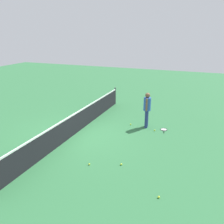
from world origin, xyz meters
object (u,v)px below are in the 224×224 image
at_px(tennis_racket_near_player, 164,130).
at_px(tennis_ball_midcourt, 131,124).
at_px(tennis_ball_by_net, 121,164).
at_px(tennis_ball_near_player, 159,197).
at_px(player_near_side, 147,107).
at_px(tennis_ball_stray_left, 89,164).
at_px(tennis_ball_baseline, 155,130).

bearing_deg(tennis_racket_near_player, tennis_ball_midcourt, 89.32).
bearing_deg(tennis_ball_midcourt, tennis_ball_by_net, -167.37).
relative_size(tennis_ball_near_player, tennis_ball_midcourt, 1.00).
height_order(player_near_side, tennis_ball_near_player, player_near_side).
bearing_deg(player_near_side, tennis_ball_near_player, -162.11).
bearing_deg(tennis_ball_stray_left, tennis_ball_near_player, -107.91).
bearing_deg(tennis_ball_baseline, tennis_ball_stray_left, 158.93).
height_order(tennis_ball_by_net, tennis_ball_baseline, same).
xyz_separation_m(tennis_racket_near_player, tennis_ball_stray_left, (-4.08, 1.85, 0.02)).
height_order(tennis_ball_midcourt, tennis_ball_baseline, same).
distance_m(tennis_ball_by_net, tennis_ball_stray_left, 1.11).
bearing_deg(tennis_ball_by_net, player_near_side, 0.81).
xyz_separation_m(tennis_ball_near_player, tennis_ball_midcourt, (4.93, 2.38, 0.00)).
relative_size(tennis_ball_near_player, tennis_ball_baseline, 1.00).
bearing_deg(tennis_ball_baseline, tennis_ball_near_player, -166.42).
bearing_deg(tennis_ball_baseline, tennis_ball_by_net, 172.78).
bearing_deg(tennis_ball_by_net, tennis_ball_near_player, -128.71).
height_order(tennis_ball_by_net, tennis_ball_stray_left, same).
bearing_deg(tennis_ball_near_player, tennis_ball_by_net, 51.29).
distance_m(tennis_ball_midcourt, tennis_ball_stray_left, 4.10).
bearing_deg(tennis_ball_near_player, player_near_side, 17.89).
xyz_separation_m(tennis_ball_by_net, tennis_ball_baseline, (3.40, -0.43, 0.00)).
bearing_deg(tennis_ball_stray_left, tennis_ball_midcourt, -2.91).
bearing_deg(tennis_ball_midcourt, tennis_ball_baseline, -103.20).
relative_size(tennis_racket_near_player, tennis_ball_stray_left, 9.15).
relative_size(tennis_ball_by_net, tennis_ball_stray_left, 1.00).
height_order(tennis_racket_near_player, tennis_ball_by_net, tennis_ball_by_net).
relative_size(tennis_racket_near_player, tennis_ball_midcourt, 9.15).
height_order(tennis_ball_near_player, tennis_ball_midcourt, same).
xyz_separation_m(player_near_side, tennis_ball_baseline, (-0.33, -0.48, -0.98)).
bearing_deg(tennis_ball_near_player, tennis_racket_near_player, 8.55).
bearing_deg(tennis_racket_near_player, tennis_ball_stray_left, 155.64).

